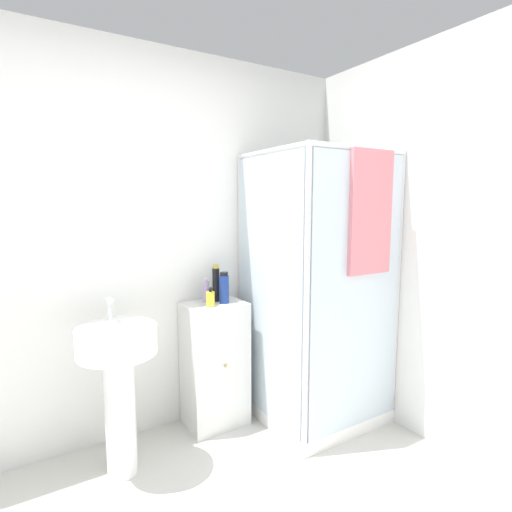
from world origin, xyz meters
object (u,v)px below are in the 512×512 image
(shampoo_bottle_tall_black, at_px, (216,284))
(sink, at_px, (118,371))
(soap_dispenser, at_px, (210,299))
(lotion_bottle_white, at_px, (206,291))
(shampoo_bottle_blue, at_px, (224,288))

(shampoo_bottle_tall_black, bearing_deg, sink, -161.37)
(soap_dispenser, bearing_deg, lotion_bottle_white, 79.42)
(sink, relative_size, soap_dispenser, 7.76)
(soap_dispenser, height_order, lotion_bottle_white, lotion_bottle_white)
(shampoo_bottle_blue, bearing_deg, soap_dispenser, -165.31)
(soap_dispenser, distance_m, shampoo_bottle_blue, 0.13)
(lotion_bottle_white, bearing_deg, sink, -158.16)
(soap_dispenser, bearing_deg, shampoo_bottle_blue, 14.69)
(soap_dispenser, height_order, shampoo_bottle_blue, shampoo_bottle_blue)
(soap_dispenser, relative_size, shampoo_bottle_tall_black, 0.51)
(sink, bearing_deg, lotion_bottle_white, 21.84)
(soap_dispenser, xyz_separation_m, shampoo_bottle_blue, (0.11, 0.03, 0.05))
(sink, height_order, shampoo_bottle_tall_black, shampoo_bottle_tall_black)
(shampoo_bottle_tall_black, bearing_deg, soap_dispenser, -130.96)
(shampoo_bottle_blue, height_order, lotion_bottle_white, shampoo_bottle_blue)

